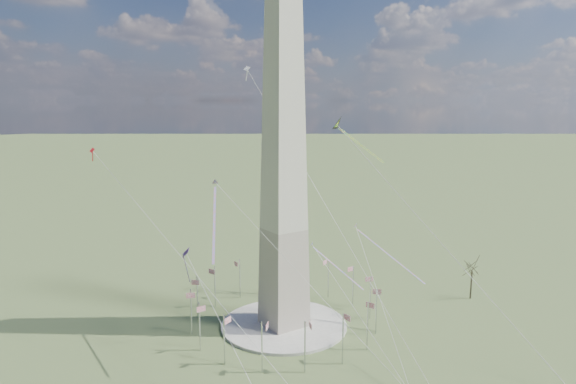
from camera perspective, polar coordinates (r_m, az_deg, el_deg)
ground at (r=152.16m, az=-0.46°, el=-14.67°), size 2000.00×2000.00×0.00m
plaza at (r=152.00m, az=-0.46°, el=-14.53°), size 36.00×36.00×0.80m
washington_monument at (r=139.06m, az=-0.49°, el=3.58°), size 15.56×15.56×100.00m
flagpole_ring at (r=149.26m, az=-0.47°, el=-12.13°), size 54.40×54.40×13.00m
tree_near at (r=178.25m, az=19.78°, el=-8.03°), size 8.09×8.09×14.15m
kite_delta_black at (r=168.20m, az=5.81°, el=7.17°), size 13.12×17.10×14.66m
kite_diamond_purple at (r=136.70m, az=-11.27°, el=-7.02°), size 2.67×3.37×9.84m
kite_streamer_left at (r=149.41m, az=10.08°, el=-5.93°), size 10.38×20.10×14.85m
kite_streamer_mid at (r=129.07m, az=-8.17°, el=-1.80°), size 12.20×21.35×16.10m
kite_streamer_right at (r=164.07m, az=4.72°, el=-7.65°), size 9.01×17.34×12.81m
kite_small_red at (r=156.38m, az=-20.92°, el=4.21°), size 1.25×1.46×3.91m
kite_small_white at (r=182.04m, az=-4.60°, el=13.38°), size 1.74×1.77×5.08m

